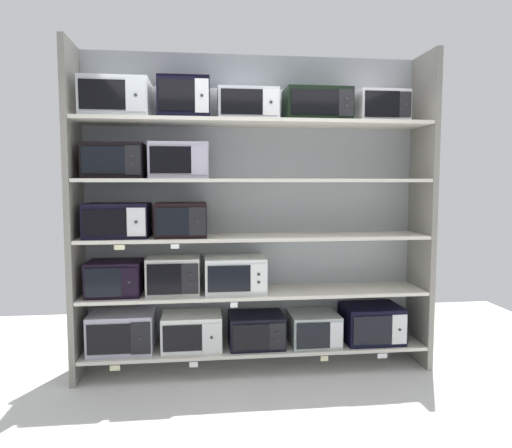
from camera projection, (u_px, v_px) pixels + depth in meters
The scene contains 33 objects.
ground at pixel (273, 427), 3.22m from camera, with size 6.98×6.00×0.02m, color silver.
back_panel at pixel (253, 211), 4.34m from camera, with size 3.18×0.04×2.79m, color #9EA3A8.
upright_left at pixel (74, 214), 3.91m from camera, with size 0.05×0.48×2.79m, color gray.
upright_right at pixel (422, 211), 4.27m from camera, with size 0.05×0.48×2.79m, color gray.
shelf_0 at pixel (256, 347), 4.19m from camera, with size 2.98×0.48×0.03m, color beige.
microwave_0 at pixel (122, 332), 4.04m from camera, with size 0.54×0.40×0.34m.
microwave_1 at pixel (192, 331), 4.11m from camera, with size 0.51×0.38×0.30m.
microwave_2 at pixel (256, 330), 4.17m from camera, with size 0.48×0.41×0.28m.
microwave_3 at pixel (313, 328), 4.24m from camera, with size 0.43×0.42×0.28m.
microwave_4 at pixel (371, 323), 4.30m from camera, with size 0.51×0.42×0.33m.
price_tag_0 at pixel (115, 368), 3.82m from camera, with size 0.08×0.00×0.04m, color beige.
price_tag_1 at pixel (194, 365), 3.89m from camera, with size 0.07×0.00×0.04m, color white.
price_tag_2 at pixel (324, 359), 4.02m from camera, with size 0.07×0.00×0.04m, color beige.
price_tag_3 at pixel (382, 356), 4.08m from camera, with size 0.09×0.00×0.04m, color white.
shelf_1 at pixel (256, 293), 4.15m from camera, with size 2.98×0.48×0.03m, color beige.
microwave_5 at pixel (115, 278), 3.99m from camera, with size 0.45×0.38×0.29m.
microwave_6 at pixel (173, 275), 4.05m from camera, with size 0.45×0.36×0.32m.
microwave_7 at pixel (235, 274), 4.11m from camera, with size 0.52×0.38×0.31m.
price_tag_4 at pixel (234, 305), 3.89m from camera, with size 0.06×0.00×0.04m, color white.
shelf_2 at pixel (256, 237), 4.11m from camera, with size 2.98×0.48×0.03m, color beige.
microwave_8 at pixel (118, 220), 3.95m from camera, with size 0.52×0.40×0.29m.
microwave_9 at pixel (181, 220), 4.01m from camera, with size 0.43×0.42×0.29m.
price_tag_5 at pixel (119, 247), 3.74m from camera, with size 0.08×0.00×0.04m, color beige.
price_tag_6 at pixel (175, 246), 3.79m from camera, with size 0.07×0.00×0.04m, color white.
shelf_3 at pixel (256, 181), 4.06m from camera, with size 2.98×0.48×0.03m, color beige.
microwave_10 at pixel (114, 161), 3.91m from camera, with size 0.49×0.35×0.29m.
microwave_11 at pixel (179, 161), 3.97m from camera, with size 0.49×0.39×0.30m.
shelf_4 at pixel (256, 123), 4.02m from camera, with size 2.98×0.48×0.03m, color beige.
microwave_12 at pixel (116, 99), 3.87m from camera, with size 0.54×0.41×0.32m.
microwave_13 at pixel (184, 99), 3.93m from camera, with size 0.42×0.40×0.33m.
microwave_14 at pixel (247, 105), 3.99m from camera, with size 0.51×0.35×0.26m.
microwave_15 at pixel (317, 105), 4.06m from camera, with size 0.56×0.35×0.28m.
microwave_16 at pixel (380, 107), 4.13m from camera, with size 0.43×0.37×0.27m.
Camera 1 is at (-0.48, -4.05, 1.66)m, focal length 33.05 mm.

